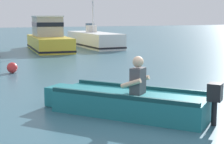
# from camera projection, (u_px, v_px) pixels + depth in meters

# --- Properties ---
(ground_plane) EXTENTS (120.00, 120.00, 0.00)m
(ground_plane) POSITION_uv_depth(u_px,v_px,m) (181.00, 110.00, 7.56)
(ground_plane) COLOR #386070
(rowboat_with_person) EXTENTS (2.78, 3.29, 1.19)m
(rowboat_with_person) POSITION_uv_depth(u_px,v_px,m) (128.00, 102.00, 7.25)
(rowboat_with_person) COLOR #1E727A
(rowboat_with_person) RESTS_ON ground
(moored_boat_yellow) EXTENTS (2.64, 5.85, 2.01)m
(moored_boat_yellow) POSITION_uv_depth(u_px,v_px,m) (48.00, 37.00, 21.11)
(moored_boat_yellow) COLOR gold
(moored_boat_yellow) RESTS_ON ground
(moored_boat_white) EXTENTS (2.00, 6.21, 4.39)m
(moored_boat_white) POSITION_uv_depth(u_px,v_px,m) (94.00, 40.00, 23.18)
(moored_boat_white) COLOR white
(moored_boat_white) RESTS_ON ground
(mooring_buoy) EXTENTS (0.37, 0.37, 0.37)m
(mooring_buoy) POSITION_uv_depth(u_px,v_px,m) (12.00, 68.00, 12.55)
(mooring_buoy) COLOR red
(mooring_buoy) RESTS_ON ground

